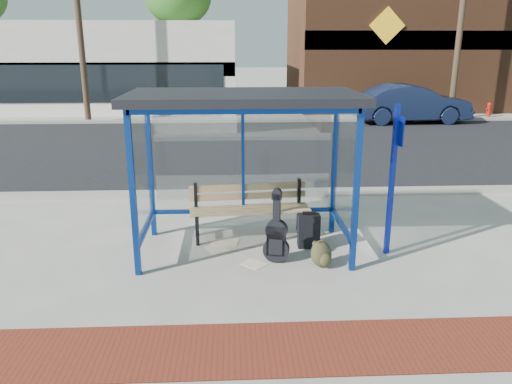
{
  "coord_description": "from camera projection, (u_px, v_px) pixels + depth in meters",
  "views": [
    {
      "loc": [
        -0.17,
        -7.15,
        3.09
      ],
      "look_at": [
        0.18,
        0.2,
        0.89
      ],
      "focal_mm": 35.0,
      "sensor_mm": 36.0,
      "label": 1
    }
  ],
  "objects": [
    {
      "name": "backpack",
      "position": [
        322.0,
        255.0,
        7.14
      ],
      "size": [
        0.39,
        0.37,
        0.38
      ],
      "rotation": [
        0.0,
        0.0,
        0.42
      ],
      "color": "#33321C",
      "rests_on": "ground"
    },
    {
      "name": "bench",
      "position": [
        249.0,
        206.0,
        8.18
      ],
      "size": [
        1.98,
        0.65,
        0.92
      ],
      "rotation": [
        0.0,
        0.0,
        0.09
      ],
      "color": "black",
      "rests_on": "ground"
    },
    {
      "name": "newspaper_a",
      "position": [
        225.0,
        242.0,
        8.07
      ],
      "size": [
        0.49,
        0.42,
        0.01
      ],
      "primitive_type": "cube",
      "rotation": [
        0.0,
        0.0,
        -0.21
      ],
      "color": "white",
      "rests_on": "ground"
    },
    {
      "name": "ground",
      "position": [
        245.0,
        251.0,
        7.73
      ],
      "size": [
        120.0,
        120.0,
        0.0
      ],
      "primitive_type": "plane",
      "color": "#B2ADA0",
      "rests_on": "ground"
    },
    {
      "name": "sign_post",
      "position": [
        393.0,
        172.0,
        7.29
      ],
      "size": [
        0.12,
        0.28,
        2.27
      ],
      "rotation": [
        0.0,
        0.0,
        0.18
      ],
      "color": "navy",
      "rests_on": "ground"
    },
    {
      "name": "newspaper_b",
      "position": [
        254.0,
        264.0,
        7.26
      ],
      "size": [
        0.43,
        0.42,
        0.01
      ],
      "primitive_type": "cube",
      "rotation": [
        0.0,
        0.0,
        -0.72
      ],
      "color": "white",
      "rests_on": "ground"
    },
    {
      "name": "newspaper_c",
      "position": [
        217.0,
        249.0,
        7.8
      ],
      "size": [
        0.44,
        0.47,
        0.01
      ],
      "primitive_type": "cube",
      "rotation": [
        0.0,
        0.0,
        2.03
      ],
      "color": "white",
      "rests_on": "ground"
    },
    {
      "name": "storefront_brown",
      "position": [
        394.0,
        41.0,
        24.88
      ],
      "size": [
        10.0,
        7.08,
        6.4
      ],
      "color": "#59331E",
      "rests_on": "ground"
    },
    {
      "name": "storefront_white",
      "position": [
        47.0,
        67.0,
        23.95
      ],
      "size": [
        18.0,
        6.04,
        4.0
      ],
      "color": "silver",
      "rests_on": "ground"
    },
    {
      "name": "bus_shelter",
      "position": [
        244.0,
        117.0,
        7.21
      ],
      "size": [
        3.3,
        1.8,
        2.42
      ],
      "color": "navy",
      "rests_on": "ground"
    },
    {
      "name": "fire_hydrant",
      "position": [
        489.0,
        109.0,
        21.47
      ],
      "size": [
        0.29,
        0.19,
        0.65
      ],
      "rotation": [
        0.0,
        0.0,
        0.39
      ],
      "color": "#B7170D",
      "rests_on": "ground"
    },
    {
      "name": "far_sidewalk",
      "position": [
        236.0,
        116.0,
        22.08
      ],
      "size": [
        60.0,
        4.0,
        0.01
      ],
      "primitive_type": "cube",
      "color": "#B2ADA0",
      "rests_on": "ground"
    },
    {
      "name": "brick_paver_strip",
      "position": [
        251.0,
        349.0,
        5.25
      ],
      "size": [
        60.0,
        1.0,
        0.01
      ],
      "primitive_type": "cube",
      "color": "maroon",
      "rests_on": "ground"
    },
    {
      "name": "curb_far",
      "position": [
        236.0,
        121.0,
        20.25
      ],
      "size": [
        60.0,
        0.25,
        0.12
      ],
      "primitive_type": "cube",
      "color": "gray",
      "rests_on": "ground"
    },
    {
      "name": "parked_car",
      "position": [
        411.0,
        104.0,
        19.95
      ],
      "size": [
        4.68,
        1.82,
        1.52
      ],
      "primitive_type": "imported",
      "rotation": [
        0.0,
        0.0,
        1.62
      ],
      "color": "#16213F",
      "rests_on": "ground"
    },
    {
      "name": "curb_near",
      "position": [
        241.0,
        193.0,
        10.49
      ],
      "size": [
        60.0,
        0.25,
        0.12
      ],
      "primitive_type": "cube",
      "color": "gray",
      "rests_on": "ground"
    },
    {
      "name": "suitcase",
      "position": [
        309.0,
        231.0,
        7.8
      ],
      "size": [
        0.34,
        0.23,
        0.59
      ],
      "rotation": [
        0.0,
        0.0,
        -0.01
      ],
      "color": "black",
      "rests_on": "ground"
    },
    {
      "name": "utility_pole_west",
      "position": [
        78.0,
        15.0,
        19.1
      ],
      "size": [
        1.6,
        0.24,
        8.0
      ],
      "color": "#4C3826",
      "rests_on": "ground"
    },
    {
      "name": "street_asphalt",
      "position": [
        238.0,
        147.0,
        15.39
      ],
      "size": [
        60.0,
        10.0,
        0.0
      ],
      "primitive_type": "cube",
      "color": "black",
      "rests_on": "ground"
    },
    {
      "name": "utility_pole_east",
      "position": [
        461.0,
        16.0,
        19.79
      ],
      "size": [
        1.6,
        0.24,
        8.0
      ],
      "color": "#4C3826",
      "rests_on": "ground"
    },
    {
      "name": "guitar_bag",
      "position": [
        276.0,
        237.0,
        7.24
      ],
      "size": [
        0.4,
        0.2,
        1.05
      ],
      "rotation": [
        0.0,
        0.0,
        -0.25
      ],
      "color": "black",
      "rests_on": "ground"
    }
  ]
}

